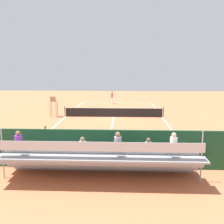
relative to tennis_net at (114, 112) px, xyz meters
The scene contains 13 objects.
ground_plane 0.50m from the tennis_net, ahead, with size 60.00×60.00×0.00m, color #CC7047.
court_line_markings 0.50m from the tennis_net, 90.00° to the right, with size 10.10×22.20×0.01m.
tennis_net is the anchor object (origin of this frame).
backdrop_wall 14.01m from the tennis_net, 90.00° to the left, with size 18.00×0.16×2.00m, color #1E4C2D.
bleacher_stand 15.36m from the tennis_net, 90.16° to the left, with size 9.06×2.40×2.48m.
umpire_chair 6.26m from the tennis_net, ahead, with size 0.67×0.67×2.14m.
courtside_bench 13.72m from the tennis_net, 104.74° to the left, with size 1.80×0.40×0.93m.
equipment_bag 13.54m from the tennis_net, 98.17° to the left, with size 0.90×0.36×0.36m, color black.
tennis_player 10.30m from the tennis_net, 86.31° to the right, with size 0.47×0.56×1.93m.
tennis_racket 10.46m from the tennis_net, 83.38° to the right, with size 0.34×0.58×0.03m.
tennis_ball_near 7.14m from the tennis_net, 96.27° to the right, with size 0.07×0.07×0.07m, color #CCDB33.
tennis_ball_far 9.02m from the tennis_net, 77.94° to the right, with size 0.07×0.07×0.07m, color #CCDB33.
line_judge 13.48m from the tennis_net, 75.56° to the left, with size 0.39×0.54×1.93m.
Camera 1 is at (-1.04, 26.86, 5.10)m, focal length 42.36 mm.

